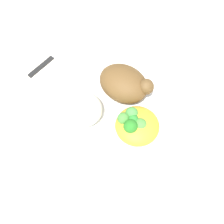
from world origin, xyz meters
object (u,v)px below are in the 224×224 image
(plate, at_px, (112,116))
(fork, at_px, (64,67))
(roasted_chicken, at_px, (125,84))
(mac_cheese_with_broccoli, at_px, (136,125))
(rice_pile, at_px, (82,108))
(knife, at_px, (52,57))

(plate, height_order, fork, plate)
(roasted_chicken, relative_size, fork, 0.87)
(roasted_chicken, distance_m, fork, 0.18)
(mac_cheese_with_broccoli, height_order, fork, mac_cheese_with_broccoli)
(plate, height_order, roasted_chicken, roasted_chicken)
(plate, xyz_separation_m, rice_pile, (-0.05, -0.04, 0.03))
(rice_pile, xyz_separation_m, mac_cheese_with_broccoli, (0.12, 0.04, -0.00))
(plate, relative_size, knife, 1.51)
(plate, distance_m, mac_cheese_with_broccoli, 0.07)
(rice_pile, bearing_deg, roasted_chicken, 67.79)
(fork, relative_size, knife, 0.75)
(rice_pile, distance_m, knife, 0.20)
(plate, xyz_separation_m, roasted_chicken, (-0.01, 0.06, 0.04))
(rice_pile, bearing_deg, plate, 35.01)
(roasted_chicken, height_order, knife, roasted_chicken)
(plate, bearing_deg, rice_pile, -144.99)
(rice_pile, relative_size, fork, 0.65)
(roasted_chicken, xyz_separation_m, knife, (-0.21, -0.01, -0.05))
(fork, bearing_deg, roasted_chicken, 6.83)
(roasted_chicken, xyz_separation_m, fork, (-0.17, -0.02, -0.05))
(rice_pile, xyz_separation_m, knife, (-0.17, 0.09, -0.04))
(fork, bearing_deg, rice_pile, -32.69)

